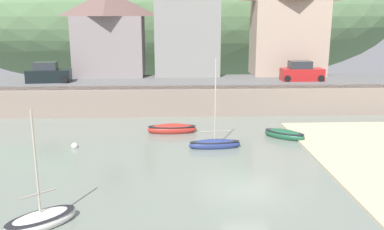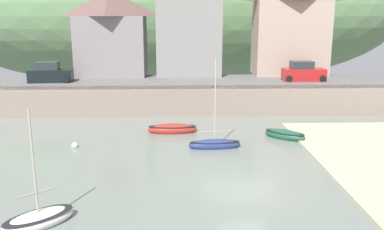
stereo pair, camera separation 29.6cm
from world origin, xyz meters
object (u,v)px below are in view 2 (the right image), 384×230
at_px(rowboat_small_beached, 215,144).
at_px(mooring_buoy, 75,145).
at_px(waterfront_building_right, 291,27).
at_px(parked_car_near_slipway, 50,74).
at_px(waterfront_building_centre, 189,21).
at_px(sailboat_far_left, 172,129).
at_px(waterfront_building_left, 111,33).
at_px(dinghy_open_wooden, 39,219).
at_px(sailboat_white_hull, 285,135).
at_px(parked_car_by_wall, 303,73).

relative_size(rowboat_small_beached, mooring_buoy, 14.09).
xyz_separation_m(waterfront_building_right, parked_car_near_slipway, (-24.41, -4.50, -4.32)).
xyz_separation_m(waterfront_building_centre, rowboat_small_beached, (1.32, -18.19, -7.77)).
relative_size(sailboat_far_left, parked_car_near_slipway, 0.89).
height_order(waterfront_building_right, sailboat_far_left, waterfront_building_right).
relative_size(waterfront_building_centre, rowboat_small_beached, 1.79).
xyz_separation_m(waterfront_building_left, waterfront_building_right, (19.08, -0.00, 0.63)).
height_order(waterfront_building_centre, sailboat_far_left, waterfront_building_centre).
bearing_deg(mooring_buoy, waterfront_building_left, 90.15).
height_order(waterfront_building_right, rowboat_small_beached, waterfront_building_right).
distance_m(dinghy_open_wooden, sailboat_white_hull, 18.50).
bearing_deg(sailboat_far_left, waterfront_building_left, 113.35).
height_order(waterfront_building_centre, waterfront_building_right, waterfront_building_centre).
xyz_separation_m(waterfront_building_centre, dinghy_open_wooden, (-7.07, -28.50, -7.79)).
bearing_deg(mooring_buoy, sailboat_white_hull, 6.65).
xyz_separation_m(sailboat_white_hull, mooring_buoy, (-14.76, -1.72, -0.12)).
height_order(parked_car_near_slipway, mooring_buoy, parked_car_near_slipway).
bearing_deg(waterfront_building_centre, waterfront_building_left, 180.00).
xyz_separation_m(rowboat_small_beached, sailboat_white_hull, (5.30, 2.12, -0.04)).
distance_m(waterfront_building_left, mooring_buoy, 19.03).
bearing_deg(parked_car_by_wall, sailboat_far_left, -143.18).
relative_size(waterfront_building_left, waterfront_building_centre, 0.79).
distance_m(waterfront_building_right, parked_car_near_slipway, 25.20).
bearing_deg(rowboat_small_beached, parked_car_near_slipway, 133.40).
height_order(parked_car_near_slipway, parked_car_by_wall, same).
height_order(sailboat_far_left, parked_car_near_slipway, parked_car_near_slipway).
height_order(waterfront_building_left, parked_car_by_wall, waterfront_building_left).
relative_size(waterfront_building_left, sailboat_white_hull, 2.78).
distance_m(waterfront_building_left, parked_car_by_wall, 20.23).
distance_m(waterfront_building_right, rowboat_small_beached, 21.79).
height_order(waterfront_building_centre, parked_car_near_slipway, waterfront_building_centre).
height_order(parked_car_by_wall, mooring_buoy, parked_car_by_wall).
xyz_separation_m(waterfront_building_right, sailboat_white_hull, (-4.27, -16.06, -7.27)).
height_order(rowboat_small_beached, sailboat_white_hull, rowboat_small_beached).
relative_size(parked_car_near_slipway, parked_car_by_wall, 1.03).
relative_size(waterfront_building_right, rowboat_small_beached, 1.61).
distance_m(parked_car_by_wall, mooring_buoy, 23.65).
bearing_deg(waterfront_building_right, mooring_buoy, -136.93).
bearing_deg(waterfront_building_right, sailboat_white_hull, -104.87).
relative_size(waterfront_building_centre, parked_car_by_wall, 2.70).
height_order(waterfront_building_right, dinghy_open_wooden, waterfront_building_right).
relative_size(sailboat_white_hull, parked_car_near_slipway, 0.75).
bearing_deg(waterfront_building_left, waterfront_building_centre, 0.00).
distance_m(sailboat_white_hull, parked_car_by_wall, 12.78).
bearing_deg(parked_car_by_wall, waterfront_building_centre, 157.36).
relative_size(sailboat_white_hull, parked_car_by_wall, 0.77).
relative_size(waterfront_building_centre, sailboat_far_left, 2.95).
bearing_deg(waterfront_building_centre, dinghy_open_wooden, -103.93).
xyz_separation_m(waterfront_building_left, mooring_buoy, (0.05, -17.79, -6.76)).
bearing_deg(rowboat_small_beached, waterfront_building_right, 58.33).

